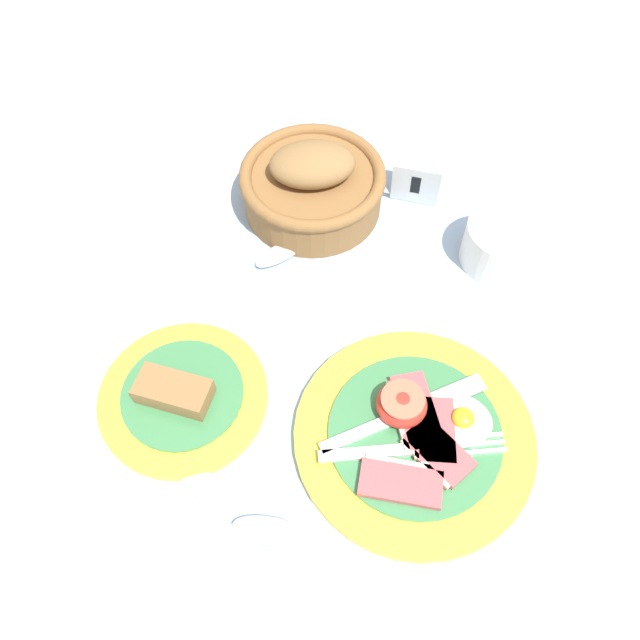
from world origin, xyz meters
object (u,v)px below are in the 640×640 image
breakfast_plate (415,434)px  teaspoon_by_saucer (218,503)px  teaspoon_stray (262,263)px  bread_basket (313,184)px  teaspoon_near_cup (240,526)px  bread_plate (182,396)px  number_card (417,179)px  sugar_cup (503,243)px

breakfast_plate → teaspoon_by_saucer: size_ratio=1.45×
teaspoon_by_saucer → teaspoon_stray: 0.29m
bread_basket → teaspoon_near_cup: size_ratio=0.94×
bread_plate → teaspoon_by_saucer: size_ratio=1.06×
bread_plate → teaspoon_near_cup: size_ratio=0.92×
number_card → teaspoon_near_cup: number_card is taller
breakfast_plate → bread_plate: size_ratio=1.37×
number_card → teaspoon_stray: size_ratio=0.47×
bread_plate → teaspoon_near_cup: (0.10, -0.11, -0.00)m
sugar_cup → bread_plate: bearing=-139.8°
bread_plate → teaspoon_by_saucer: bearing=-54.9°
breakfast_plate → teaspoon_by_saucer: 0.21m
bread_basket → teaspoon_by_saucer: (-0.00, -0.40, -0.03)m
breakfast_plate → sugar_cup: 0.26m
bread_basket → teaspoon_near_cup: 0.42m
sugar_cup → teaspoon_stray: bearing=-165.3°
bread_plate → number_card: number_card is taller
sugar_cup → teaspoon_stray: sugar_cup is taller
breakfast_plate → number_card: 0.33m
bread_basket → teaspoon_by_saucer: size_ratio=1.08×
bread_plate → breakfast_plate: bearing=2.4°
breakfast_plate → number_card: size_ratio=3.32×
teaspoon_by_saucer → breakfast_plate: bearing=-112.9°
number_card → teaspoon_by_saucer: 0.46m
sugar_cup → teaspoon_by_saucer: bearing=-123.9°
breakfast_plate → bread_plate: bearing=-177.6°
sugar_cup → bread_basket: bearing=171.3°
bread_plate → bread_basket: (0.07, 0.30, 0.03)m
breakfast_plate → teaspoon_stray: breakfast_plate is taller
breakfast_plate → sugar_cup: sugar_cup is taller
bread_plate → bread_basket: size_ratio=0.98×
teaspoon_near_cup → teaspoon_by_saucer: bearing=147.2°
number_card → bread_plate: bearing=-118.5°
teaspoon_near_cup → bread_plate: bearing=127.6°
bread_plate → number_card: 0.39m
teaspoon_near_cup → sugar_cup: bearing=57.7°
breakfast_plate → bread_plate: 0.24m
bread_basket → breakfast_plate: bearing=-59.4°
breakfast_plate → bread_basket: size_ratio=1.34×
bread_plate → teaspoon_by_saucer: 0.12m
breakfast_plate → bread_plate: breakfast_plate is taller
bread_basket → teaspoon_by_saucer: 0.40m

